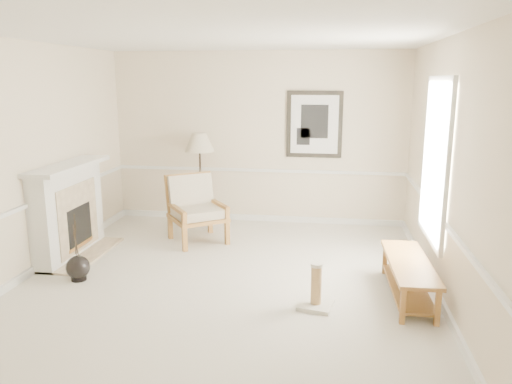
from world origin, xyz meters
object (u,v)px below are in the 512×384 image
Objects in this scene: floor_lamp at (200,145)px; scratching_post at (316,293)px; floor_vase at (78,268)px; armchair at (195,206)px; bench at (409,273)px.

scratching_post is (2.06, -2.96, -1.21)m from floor_lamp.
armchair is at bearing 60.56° from floor_vase.
armchair is 3.40m from bench.
floor_lamp is at bearing 71.75° from floor_vase.
floor_lamp is 4.13m from bench.
floor_lamp is at bearing 62.82° from armchair.
floor_vase is at bearing -155.45° from armchair.
scratching_post is at bearing -157.21° from bench.
floor_vase is 1.70× the size of scratching_post.
scratching_post is at bearing -55.24° from floor_lamp.
floor_vase is 0.57× the size of bench.
floor_lamp is 3.10× the size of scratching_post.
armchair is 2.87m from scratching_post.
floor_vase reaches higher than scratching_post.
floor_lamp reaches higher than armchair.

